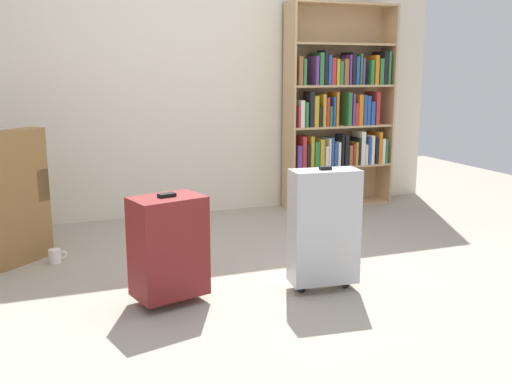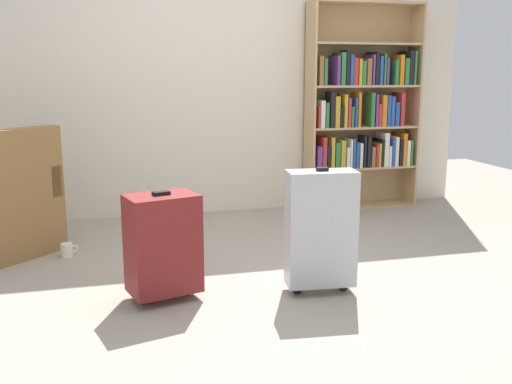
% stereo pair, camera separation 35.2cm
% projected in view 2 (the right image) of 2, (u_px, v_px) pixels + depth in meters
% --- Properties ---
extents(ground_plane, '(8.35, 8.35, 0.00)m').
position_uv_depth(ground_plane, '(274.00, 282.00, 3.57)').
color(ground_plane, '#9E9384').
extents(back_wall, '(4.77, 0.10, 2.60)m').
position_uv_depth(back_wall, '(214.00, 68.00, 5.14)').
color(back_wall, beige).
rests_on(back_wall, ground).
extents(bookshelf, '(1.05, 0.28, 1.88)m').
position_uv_depth(bookshelf, '(362.00, 111.00, 5.36)').
color(bookshelf, tan).
rests_on(bookshelf, ground).
extents(mug, '(0.12, 0.08, 0.10)m').
position_uv_depth(mug, '(67.00, 250.00, 4.04)').
color(mug, white).
rests_on(mug, ground).
extents(suitcase_dark_red, '(0.44, 0.35, 0.63)m').
position_uv_depth(suitcase_dark_red, '(163.00, 244.00, 3.23)').
color(suitcase_dark_red, maroon).
rests_on(suitcase_dark_red, ground).
extents(suitcase_silver, '(0.41, 0.22, 0.74)m').
position_uv_depth(suitcase_silver, '(321.00, 229.00, 3.33)').
color(suitcase_silver, '#B7BABF').
rests_on(suitcase_silver, ground).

